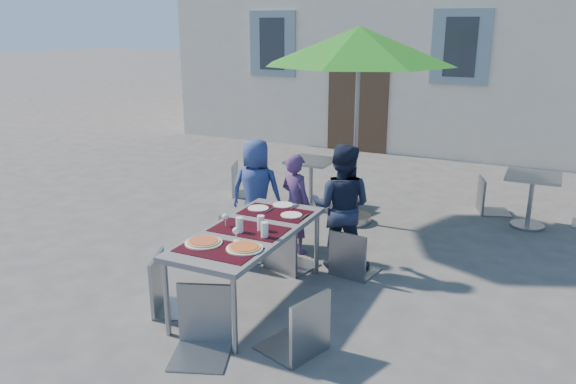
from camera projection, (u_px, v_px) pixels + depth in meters
The scene contains 21 objects.
ground at pixel (292, 345), 4.79m from camera, with size 90.00×90.00×0.00m, color #444446.
dining_table at pixel (249, 235), 5.36m from camera, with size 0.80×1.85×0.76m.
pizza_near_left at pixel (204, 242), 4.99m from camera, with size 0.34×0.34×0.03m.
pizza_near_right at pixel (245, 248), 4.87m from camera, with size 0.32×0.32×0.03m.
glassware at pixel (250, 226), 5.22m from camera, with size 0.55×0.40×0.15m.
place_settings at pixel (278, 209), 5.90m from camera, with size 0.67×0.48×0.01m.
child_0 at pixel (256, 191), 6.89m from camera, with size 0.64×0.42×1.31m, color navy.
child_1 at pixel (296, 203), 6.61m from camera, with size 0.44×0.29×1.20m, color #4E3165.
child_2 at pixel (341, 207), 6.15m from camera, with size 0.69×0.39×1.41m, color #181F36.
chair_0 at pixel (238, 213), 6.30m from camera, with size 0.58×0.59×1.01m.
chair_1 at pixel (286, 217), 6.08m from camera, with size 0.57×0.57×1.06m.
chair_2 at pixel (353, 225), 5.95m from camera, with size 0.49×0.50×0.98m.
chair_3 at pixel (167, 249), 5.22m from camera, with size 0.61×0.61×1.05m.
chair_4 at pixel (301, 286), 4.49m from camera, with size 0.59×0.59×1.04m.
chair_5 at pixel (200, 283), 4.55m from camera, with size 0.60×0.60×1.05m.
patio_umbrella at pixel (359, 47), 7.08m from camera, with size 2.48×2.48×2.61m.
cafe_table_0 at pixel (311, 175), 8.39m from camera, with size 0.65×0.65×0.69m.
bg_chair_l_0 at pixel (241, 160), 8.83m from camera, with size 0.56×0.56×0.98m.
bg_chair_r_0 at pixel (337, 174), 8.09m from camera, with size 0.52×0.52×0.94m.
cafe_table_1 at pixel (531, 192), 7.43m from camera, with size 0.68×0.68×0.73m.
bg_chair_l_1 at pixel (490, 175), 8.00m from camera, with size 0.54×0.53×0.96m.
Camera 1 is at (1.79, -3.80, 2.64)m, focal length 35.00 mm.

